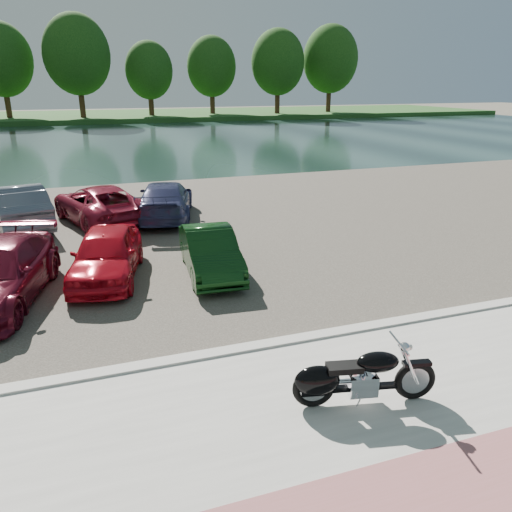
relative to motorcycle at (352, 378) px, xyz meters
The scene contains 14 objects.
ground 0.64m from the motorcycle, 37.76° to the left, with size 200.00×200.00×0.00m, color #595447.
promenade 0.99m from the motorcycle, 73.25° to the right, with size 60.00×6.00×0.10m, color #ABA9A1.
pink_path 2.37m from the motorcycle, 83.97° to the right, with size 60.00×2.00×0.01m, color #9E5C59.
kerb 2.26m from the motorcycle, 83.64° to the left, with size 60.00×0.30×0.14m, color #ABA9A1.
parking_lot 11.20m from the motorcycle, 88.75° to the left, with size 60.00×18.00×0.04m, color #3B3830.
river 40.19m from the motorcycle, 89.65° to the left, with size 120.00×40.00×0.00m, color #182C29.
far_bank 72.19m from the motorcycle, 89.81° to the left, with size 120.00×24.00×0.60m, color #224E1C.
far_trees 66.50m from the motorcycle, 86.01° to the left, with size 70.25×10.68×12.52m.
motorcycle is the anchor object (origin of this frame).
car_4 7.72m from the motorcycle, 115.08° to the left, with size 1.58×3.93×1.34m, color #B20B1A.
car_5 6.50m from the motorcycle, 95.61° to the left, with size 1.29×3.69×1.22m, color black.
car_9 14.34m from the motorcycle, 114.25° to the left, with size 1.61×4.62×1.52m, color slate.
car_10 13.22m from the motorcycle, 103.85° to the left, with size 2.28×4.95×1.38m, color maroon.
car_11 12.70m from the motorcycle, 93.64° to the left, with size 1.94×4.77×1.38m, color navy.
Camera 1 is at (-3.87, -6.05, 4.93)m, focal length 35.00 mm.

